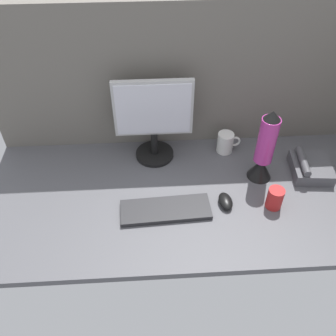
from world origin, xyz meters
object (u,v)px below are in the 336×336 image
Objects in this scene: mug_red_plastic at (275,198)px; lava_lamp at (264,151)px; desk_phone at (310,167)px; monitor at (154,118)px; keyboard at (166,210)px; mouse at (226,201)px; mug_ceramic_white at (226,143)px.

mug_red_plastic is 0.27× the size of lava_lamp.
mug_red_plastic is 0.47× the size of desk_phone.
mug_red_plastic is (48.24, -35.59, -16.74)cm from monitor.
lava_lamp reaches higher than keyboard.
lava_lamp is 1.73× the size of desk_phone.
monitor is 50.22cm from lava_lamp.
mug_ceramic_white is at bearing 75.19° from mouse.
desk_phone reaches higher than keyboard.
mug_ceramic_white is (30.87, 36.54, 4.13)cm from keyboard.
monitor reaches higher than mug_ceramic_white.
mug_ceramic_white reaches higher than keyboard.
keyboard is at bearing -130.20° from mug_ceramic_white.
desk_phone is at bearing 2.28° from lava_lamp.
monitor is at bearing 125.08° from mouse.
monitor is 1.08× the size of keyboard.
mouse is 27.31cm from lava_lamp.
monitor is 4.17× the size of mouse.
lava_lamp reaches higher than desk_phone.
lava_lamp reaches higher than mug_red_plastic.
mug_red_plastic reaches higher than keyboard.
mug_red_plastic is at bearing -2.47° from keyboard.
mouse is at bearing -158.08° from desk_phone.
mug_red_plastic is 20.68cm from lava_lamp.
lava_lamp is at bearing -177.72° from desk_phone.
monitor is 3.58× the size of mug_ceramic_white.
lava_lamp is at bearing -20.71° from monitor.
monitor is 48.15cm from mouse.
keyboard is 3.30× the size of mug_ceramic_white.
lava_lamp reaches higher than mug_ceramic_white.
mug_red_plastic is (19.71, -2.25, 3.08)cm from mouse.
mouse is at bearing -49.45° from monitor.
lava_lamp is (12.44, -18.29, 9.72)cm from mug_ceramic_white.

